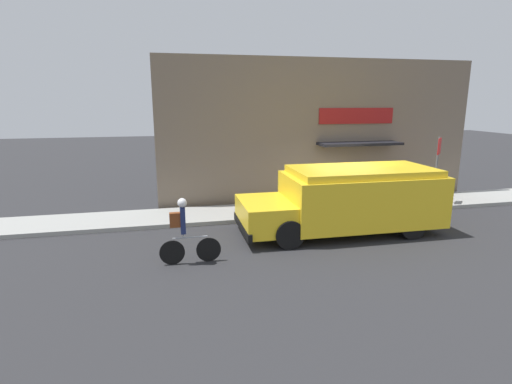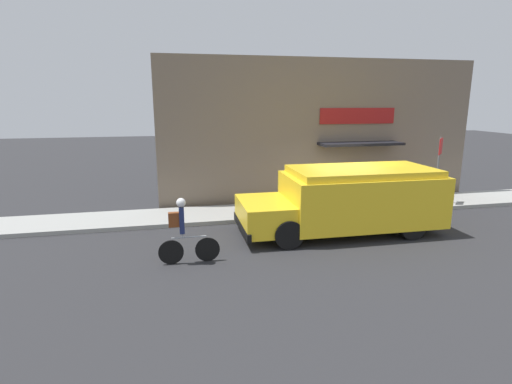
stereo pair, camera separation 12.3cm
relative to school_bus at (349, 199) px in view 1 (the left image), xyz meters
name	(u,v)px [view 1 (the left image)]	position (x,y,z in m)	size (l,w,h in m)	color
ground_plane	(344,217)	(0.61, 1.51, -1.05)	(70.00, 70.00, 0.00)	#2B2B2D
sidewalk	(333,207)	(0.61, 2.52, -0.98)	(28.00, 2.01, 0.14)	#999993
storefront	(323,132)	(0.65, 3.83, 1.73)	(12.78, 1.08, 5.58)	#756656
school_bus	(349,199)	(0.00, 0.00, 0.00)	(6.13, 2.89, 2.00)	yellow
cyclist	(185,231)	(-5.06, -1.43, -0.20)	(1.53, 0.23, 1.69)	black
stop_sign_post	(438,159)	(4.58, 2.08, 0.78)	(0.45, 0.45, 2.53)	slate
trash_bin	(362,191)	(1.90, 2.78, -0.49)	(0.50, 0.50, 0.84)	#38383D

